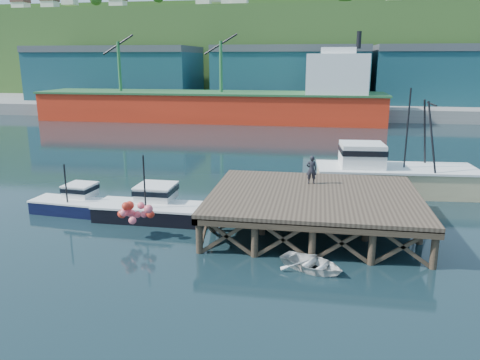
% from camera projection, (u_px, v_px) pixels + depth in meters
% --- Properties ---
extents(ground, '(300.00, 300.00, 0.00)m').
position_uv_depth(ground, '(222.00, 223.00, 28.51)').
color(ground, black).
rests_on(ground, ground).
extents(wharf, '(12.00, 10.00, 2.62)m').
position_uv_depth(wharf, '(314.00, 197.00, 26.96)').
color(wharf, brown).
rests_on(wharf, ground).
extents(far_quay, '(160.00, 40.00, 2.00)m').
position_uv_depth(far_quay, '(291.00, 104.00, 95.11)').
color(far_quay, gray).
rests_on(far_quay, ground).
extents(warehouse_left, '(32.00, 16.00, 9.00)m').
position_uv_depth(warehouse_left, '(117.00, 76.00, 94.58)').
color(warehouse_left, '#194153').
rests_on(warehouse_left, far_quay).
extents(warehouse_mid, '(28.00, 16.00, 9.00)m').
position_uv_depth(warehouse_mid, '(291.00, 77.00, 88.97)').
color(warehouse_mid, '#194153').
rests_on(warehouse_mid, far_quay).
extents(warehouse_right, '(30.00, 16.00, 9.00)m').
position_uv_depth(warehouse_right, '(458.00, 78.00, 84.16)').
color(warehouse_right, '#194153').
rests_on(warehouse_right, far_quay).
extents(cargo_ship, '(55.50, 10.00, 13.75)m').
position_uv_depth(cargo_ship, '(231.00, 100.00, 74.88)').
color(cargo_ship, red).
rests_on(cargo_ship, ground).
extents(hillside, '(220.00, 50.00, 22.00)m').
position_uv_depth(hillside, '(299.00, 54.00, 121.27)').
color(hillside, '#2D511E').
rests_on(hillside, ground).
extents(boat_navy, '(5.51, 3.13, 3.35)m').
position_uv_depth(boat_navy, '(75.00, 202.00, 30.35)').
color(boat_navy, black).
rests_on(boat_navy, ground).
extents(boat_black, '(6.83, 5.77, 4.21)m').
position_uv_depth(boat_black, '(152.00, 206.00, 29.10)').
color(boat_black, black).
rests_on(boat_black, ground).
extents(trawler, '(11.78, 4.90, 7.71)m').
position_uv_depth(trawler, '(393.00, 172.00, 34.54)').
color(trawler, tan).
rests_on(trawler, ground).
extents(dinghy, '(3.85, 3.50, 0.65)m').
position_uv_depth(dinghy, '(312.00, 263.00, 22.00)').
color(dinghy, silver).
rests_on(dinghy, ground).
extents(dockworker, '(0.69, 0.50, 1.78)m').
position_uv_depth(dockworker, '(311.00, 170.00, 29.01)').
color(dockworker, black).
rests_on(dockworker, wharf).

